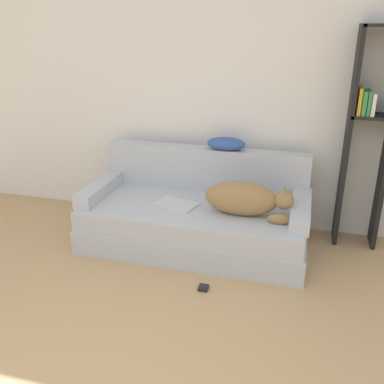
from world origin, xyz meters
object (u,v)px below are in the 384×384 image
Objects in this scene: laptop at (176,204)px; throw_pillow at (226,144)px; couch at (195,225)px; power_adapter at (203,288)px; bookshelf at (368,132)px; dog at (246,199)px.

throw_pillow is at bearing 68.46° from laptop.
throw_pillow is (0.18, 0.37, 0.65)m from couch.
power_adapter is (0.06, -1.02, -0.82)m from throw_pillow.
laptop is 0.80m from power_adapter.
throw_pillow is 0.19× the size of bookshelf.
throw_pillow is (0.33, 0.43, 0.44)m from laptop.
couch is 1.04× the size of bookshelf.
bookshelf is (0.90, 0.54, 0.48)m from dog.
laptop is at bearing -157.18° from couch.
dog is 1.15m from bookshelf.
dog is 9.84× the size of power_adapter.
bookshelf reaches higher than power_adapter.
bookshelf is at bearing 18.07° from couch.
dog reaches higher than couch.
dog is 0.61m from laptop.
dog is 0.78m from power_adapter.
dog is at bearing -61.05° from throw_pillow.
couch is 4.91× the size of laptop.
throw_pillow reaches higher than dog.
couch is at bearing 38.60° from laptop.
laptop is at bearing 176.26° from dog.
throw_pillow is at bearing 118.95° from dog.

